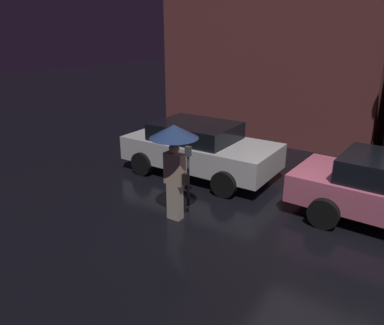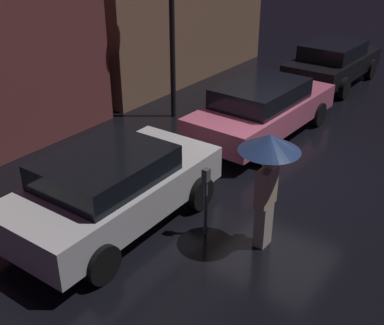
{
  "view_description": "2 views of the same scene",
  "coord_description": "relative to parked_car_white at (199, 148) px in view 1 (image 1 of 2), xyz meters",
  "views": [
    {
      "loc": [
        1.45,
        -6.41,
        3.67
      ],
      "look_at": [
        -2.89,
        -0.03,
        0.91
      ],
      "focal_mm": 35.0,
      "sensor_mm": 36.0,
      "label": 1
    },
    {
      "loc": [
        -8.59,
        -3.8,
        4.82
      ],
      "look_at": [
        -3.17,
        0.14,
        1.39
      ],
      "focal_mm": 45.0,
      "sensor_mm": 36.0,
      "label": 2
    }
  ],
  "objects": [
    {
      "name": "ground_plane",
      "position": [
        3.66,
        -1.46,
        -0.73
      ],
      "size": [
        60.0,
        60.0,
        0.0
      ],
      "primitive_type": "plane",
      "color": "black"
    },
    {
      "name": "pedestrian_with_umbrella",
      "position": [
        0.98,
        -2.39,
        0.8
      ],
      "size": [
        0.95,
        0.95,
        1.97
      ],
      "rotation": [
        0.0,
        0.0,
        3.13
      ],
      "color": "beige",
      "rests_on": "ground"
    },
    {
      "name": "parking_meter",
      "position": [
        0.66,
        -1.47,
        0.05
      ],
      "size": [
        0.12,
        0.1,
        1.25
      ],
      "color": "#4C5154",
      "rests_on": "ground"
    },
    {
      "name": "parked_car_white",
      "position": [
        0.0,
        0.0,
        0.0
      ],
      "size": [
        4.03,
        2.04,
        1.37
      ],
      "rotation": [
        0.0,
        0.0,
        0.01
      ],
      "color": "silver",
      "rests_on": "ground"
    }
  ]
}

